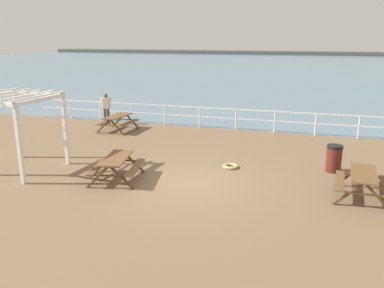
{
  "coord_description": "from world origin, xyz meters",
  "views": [
    {
      "loc": [
        3.57,
        -11.34,
        4.57
      ],
      "look_at": [
        -0.47,
        1.75,
        0.8
      ],
      "focal_mm": 36.62,
      "sensor_mm": 36.0,
      "label": 1
    }
  ],
  "objects_px": {
    "picnic_table_mid_centre": "(118,119)",
    "visitor": "(106,107)",
    "picnic_table_near_left": "(117,163)",
    "picnic_table_near_right": "(363,179)",
    "lattice_pergola": "(16,114)",
    "litter_bin": "(334,158)"
  },
  "relations": [
    {
      "from": "picnic_table_near_left",
      "to": "litter_bin",
      "type": "relative_size",
      "value": 2.18
    },
    {
      "from": "picnic_table_mid_centre",
      "to": "visitor",
      "type": "distance_m",
      "value": 1.81
    },
    {
      "from": "picnic_table_near_left",
      "to": "picnic_table_mid_centre",
      "type": "height_order",
      "value": "same"
    },
    {
      "from": "picnic_table_near_left",
      "to": "picnic_table_near_right",
      "type": "distance_m",
      "value": 7.58
    },
    {
      "from": "picnic_table_near_left",
      "to": "visitor",
      "type": "xyz_separation_m",
      "value": [
        -4.54,
        7.52,
        0.36
      ]
    },
    {
      "from": "picnic_table_mid_centre",
      "to": "visitor",
      "type": "height_order",
      "value": "visitor"
    },
    {
      "from": "picnic_table_mid_centre",
      "to": "litter_bin",
      "type": "height_order",
      "value": "litter_bin"
    },
    {
      "from": "picnic_table_near_left",
      "to": "picnic_table_near_right",
      "type": "relative_size",
      "value": 1.09
    },
    {
      "from": "lattice_pergola",
      "to": "litter_bin",
      "type": "height_order",
      "value": "lattice_pergola"
    },
    {
      "from": "lattice_pergola",
      "to": "picnic_table_near_left",
      "type": "bearing_deg",
      "value": 4.61
    },
    {
      "from": "litter_bin",
      "to": "picnic_table_mid_centre",
      "type": "bearing_deg",
      "value": 161.69
    },
    {
      "from": "picnic_table_near_right",
      "to": "visitor",
      "type": "relative_size",
      "value": 1.14
    },
    {
      "from": "picnic_table_near_right",
      "to": "picnic_table_near_left",
      "type": "bearing_deg",
      "value": 99.62
    },
    {
      "from": "picnic_table_near_right",
      "to": "picnic_table_mid_centre",
      "type": "bearing_deg",
      "value": 66.62
    },
    {
      "from": "picnic_table_near_right",
      "to": "visitor",
      "type": "distance_m",
      "value": 13.85
    },
    {
      "from": "picnic_table_near_left",
      "to": "litter_bin",
      "type": "height_order",
      "value": "litter_bin"
    },
    {
      "from": "picnic_table_near_left",
      "to": "litter_bin",
      "type": "xyz_separation_m",
      "value": [
        6.83,
        2.98,
        -0.1
      ]
    },
    {
      "from": "picnic_table_mid_centre",
      "to": "litter_bin",
      "type": "xyz_separation_m",
      "value": [
        10.08,
        -3.33,
        -0.1
      ]
    },
    {
      "from": "picnic_table_near_left",
      "to": "lattice_pergola",
      "type": "distance_m",
      "value": 3.99
    },
    {
      "from": "visitor",
      "to": "lattice_pergola",
      "type": "xyz_separation_m",
      "value": [
        0.81,
        -7.55,
        1.05
      ]
    },
    {
      "from": "picnic_table_mid_centre",
      "to": "lattice_pergola",
      "type": "xyz_separation_m",
      "value": [
        -0.49,
        -6.34,
        1.41
      ]
    },
    {
      "from": "visitor",
      "to": "lattice_pergola",
      "type": "relative_size",
      "value": 0.61
    }
  ]
}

